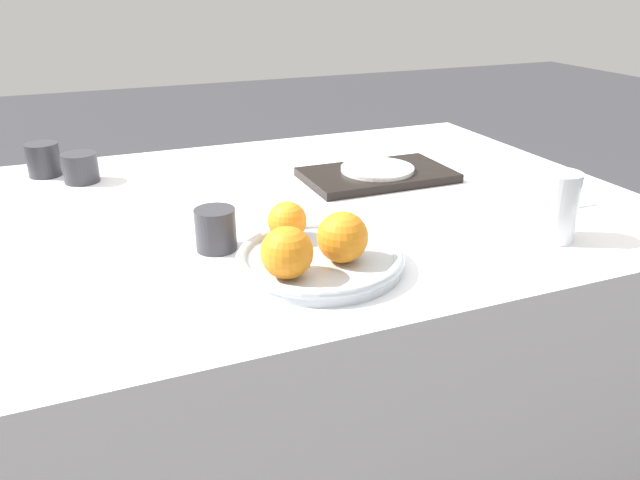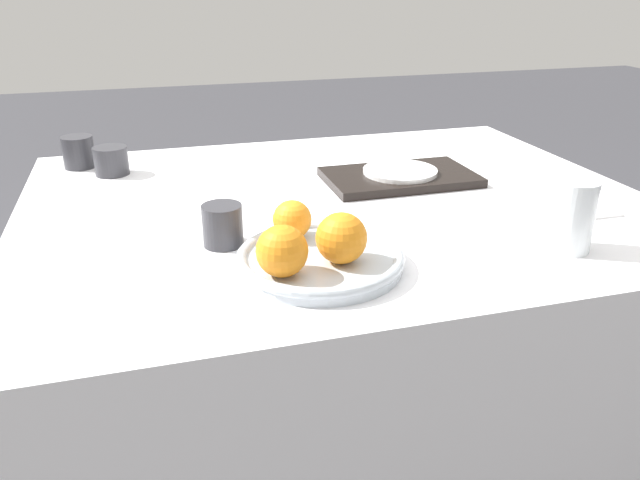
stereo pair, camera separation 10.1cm
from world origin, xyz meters
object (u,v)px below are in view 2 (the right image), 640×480
at_px(water_glass, 571,216).
at_px(serving_tray, 400,177).
at_px(side_plate, 400,171).
at_px(napkin, 581,208).
at_px(cup_1, 78,152).
at_px(fruit_platter, 320,259).
at_px(cup_2, 111,161).
at_px(orange_0, 341,238).
at_px(cup_0, 223,225).
at_px(orange_1, 292,220).
at_px(orange_2, 282,251).

bearing_deg(water_glass, serving_tray, 106.73).
bearing_deg(side_plate, napkin, -44.61).
height_order(water_glass, cup_1, water_glass).
bearing_deg(fruit_platter, cup_2, 118.07).
height_order(serving_tray, side_plate, side_plate).
xyz_separation_m(orange_0, napkin, (0.56, 0.14, -0.06)).
xyz_separation_m(cup_0, cup_2, (-0.20, 0.49, -0.00)).
height_order(orange_1, serving_tray, orange_1).
relative_size(orange_2, serving_tray, 0.24).
bearing_deg(orange_2, cup_2, 111.14).
xyz_separation_m(water_glass, side_plate, (-0.13, 0.44, -0.04)).
xyz_separation_m(water_glass, cup_2, (-0.77, 0.68, -0.03)).
bearing_deg(cup_0, water_glass, -17.94).
distance_m(orange_2, water_glass, 0.51).
distance_m(fruit_platter, serving_tray, 0.50).
xyz_separation_m(fruit_platter, side_plate, (0.31, 0.39, 0.01)).
height_order(orange_2, cup_2, orange_2).
xyz_separation_m(orange_2, napkin, (0.66, 0.16, -0.06)).
bearing_deg(fruit_platter, cup_1, 120.12).
relative_size(side_plate, cup_0, 2.30).
height_order(cup_1, napkin, cup_1).
relative_size(fruit_platter, orange_1, 4.08).
bearing_deg(napkin, serving_tray, 135.39).
bearing_deg(water_glass, fruit_platter, 173.80).
distance_m(fruit_platter, water_glass, 0.44).
height_order(orange_1, cup_1, orange_1).
distance_m(orange_2, serving_tray, 0.58).
xyz_separation_m(fruit_platter, cup_0, (-0.14, 0.14, 0.02)).
distance_m(orange_1, orange_2, 0.15).
xyz_separation_m(cup_0, napkin, (0.73, -0.03, -0.03)).
bearing_deg(water_glass, orange_0, 177.34).
xyz_separation_m(serving_tray, napkin, (0.28, -0.28, -0.01)).
xyz_separation_m(orange_2, side_plate, (0.38, 0.44, -0.04)).
height_order(orange_1, cup_2, orange_1).
relative_size(cup_1, cup_2, 0.98).
bearing_deg(fruit_platter, cup_0, 135.05).
bearing_deg(napkin, fruit_platter, -169.29).
bearing_deg(cup_1, cup_0, -64.43).
bearing_deg(orange_2, serving_tray, 49.20).
height_order(orange_1, napkin, orange_1).
height_order(side_plate, cup_2, cup_2).
bearing_deg(cup_1, water_glass, -41.87).
relative_size(fruit_platter, cup_2, 3.47).
bearing_deg(napkin, cup_0, 177.81).
bearing_deg(orange_2, orange_0, 11.43).
xyz_separation_m(orange_2, serving_tray, (0.38, 0.44, -0.05)).
relative_size(water_glass, serving_tray, 0.37).
height_order(cup_2, napkin, cup_2).
height_order(orange_0, cup_1, orange_0).
xyz_separation_m(orange_1, cup_2, (-0.31, 0.54, -0.02)).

